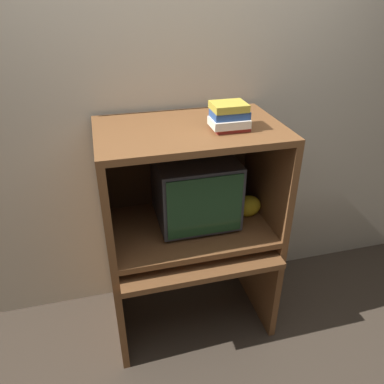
# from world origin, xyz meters

# --- Properties ---
(ground_plane) EXTENTS (12.00, 12.00, 0.00)m
(ground_plane) POSITION_xyz_m (0.00, 0.00, 0.00)
(ground_plane) COLOR #3D3328
(wall_back) EXTENTS (6.00, 0.06, 2.60)m
(wall_back) POSITION_xyz_m (0.00, 0.69, 1.30)
(wall_back) COLOR #B2A893
(wall_back) RESTS_ON ground_plane
(desk_base) EXTENTS (0.99, 0.70, 0.68)m
(desk_base) POSITION_xyz_m (0.00, 0.27, 0.44)
(desk_base) COLOR brown
(desk_base) RESTS_ON ground_plane
(desk_monitor_shelf) EXTENTS (0.99, 0.63, 0.09)m
(desk_monitor_shelf) POSITION_xyz_m (0.00, 0.32, 0.74)
(desk_monitor_shelf) COLOR brown
(desk_monitor_shelf) RESTS_ON desk_base
(hutch_upper) EXTENTS (0.99, 0.63, 0.61)m
(hutch_upper) POSITION_xyz_m (0.00, 0.35, 1.18)
(hutch_upper) COLOR brown
(hutch_upper) RESTS_ON desk_monitor_shelf
(crt_monitor) EXTENTS (0.46, 0.43, 0.41)m
(crt_monitor) POSITION_xyz_m (0.04, 0.36, 0.98)
(crt_monitor) COLOR #333338
(crt_monitor) RESTS_ON desk_monitor_shelf
(keyboard) EXTENTS (0.43, 0.15, 0.03)m
(keyboard) POSITION_xyz_m (0.03, 0.15, 0.69)
(keyboard) COLOR beige
(keyboard) RESTS_ON desk_base
(mouse) EXTENTS (0.06, 0.04, 0.03)m
(mouse) POSITION_xyz_m (0.30, 0.14, 0.69)
(mouse) COLOR #28282B
(mouse) RESTS_ON desk_base
(snack_bag) EXTENTS (0.16, 0.12, 0.13)m
(snack_bag) POSITION_xyz_m (0.37, 0.32, 0.83)
(snack_bag) COLOR gold
(snack_bag) RESTS_ON desk_monitor_shelf
(book_stack) EXTENTS (0.20, 0.16, 0.14)m
(book_stack) POSITION_xyz_m (0.19, 0.23, 1.45)
(book_stack) COLOR maroon
(book_stack) RESTS_ON hutch_upper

